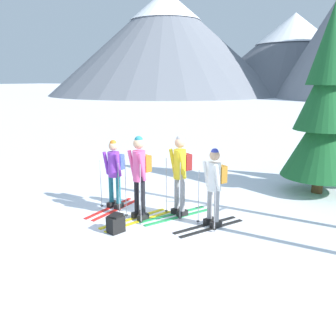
{
  "coord_description": "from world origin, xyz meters",
  "views": [
    {
      "loc": [
        3.76,
        -6.89,
        3.03
      ],
      "look_at": [
        0.25,
        0.42,
        1.05
      ],
      "focal_mm": 38.86,
      "sensor_mm": 36.0,
      "label": 1
    }
  ],
  "objects": [
    {
      "name": "ground_plane",
      "position": [
        0.0,
        0.0,
        0.0
      ],
      "size": [
        400.0,
        400.0,
        0.0
      ],
      "primitive_type": "plane",
      "color": "white"
    },
    {
      "name": "backpack_on_snow_front",
      "position": [
        -0.18,
        -1.14,
        0.19
      ],
      "size": [
        0.33,
        0.38,
        0.38
      ],
      "color": "black",
      "rests_on": "ground"
    },
    {
      "name": "skier_in_purple",
      "position": [
        -0.99,
        0.07,
        0.93
      ],
      "size": [
        0.61,
        1.69,
        1.67
      ],
      "color": "red",
      "rests_on": "ground"
    },
    {
      "name": "pine_tree_near",
      "position": [
        3.32,
        3.5,
        2.24
      ],
      "size": [
        2.02,
        2.02,
        4.89
      ],
      "color": "#51381E",
      "rests_on": "ground"
    },
    {
      "name": "skier_in_white",
      "position": [
        1.5,
        0.03,
        0.94
      ],
      "size": [
        1.12,
        1.57,
        1.68
      ],
      "color": "black",
      "rests_on": "ground"
    },
    {
      "name": "skier_in_yellow",
      "position": [
        0.61,
        0.3,
        1.05
      ],
      "size": [
        1.17,
        1.7,
        1.85
      ],
      "color": "green",
      "rests_on": "ground"
    },
    {
      "name": "skier_in_pink",
      "position": [
        -0.09,
        -0.29,
        1.07
      ],
      "size": [
        0.96,
        1.76,
        1.87
      ],
      "color": "yellow",
      "rests_on": "ground"
    }
  ]
}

